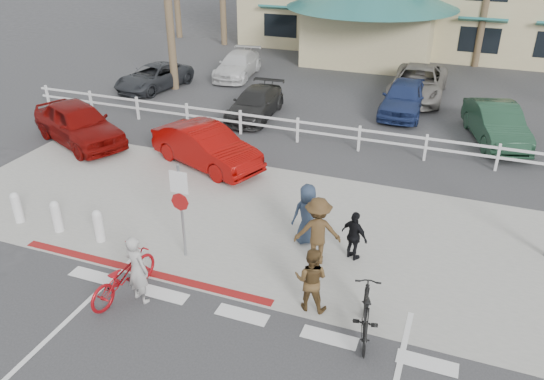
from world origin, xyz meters
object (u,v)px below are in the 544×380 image
at_px(bike_black, 366,313).
at_px(car_white_sedan, 206,147).
at_px(sign_post, 181,207).
at_px(car_red_compact, 79,123).
at_px(bike_red, 123,275).

xyz_separation_m(bike_black, car_white_sedan, (-6.95, 6.39, 0.14)).
height_order(sign_post, car_red_compact, sign_post).
bearing_deg(bike_black, car_red_compact, -38.67).
bearing_deg(bike_red, bike_black, -164.28).
relative_size(bike_red, bike_black, 1.06).
bearing_deg(bike_black, bike_red, -4.09).
relative_size(sign_post, bike_black, 1.51).
xyz_separation_m(bike_red, bike_black, (5.49, 0.67, 0.04)).
bearing_deg(sign_post, car_red_compact, 144.80).
bearing_deg(bike_black, car_white_sedan, -53.66).
bearing_deg(bike_red, sign_post, -97.32).
xyz_separation_m(sign_post, bike_black, (4.95, -1.22, -0.87)).
height_order(bike_black, car_red_compact, car_red_compact).
distance_m(bike_black, car_red_compact, 14.05).
distance_m(car_white_sedan, car_red_compact, 5.50).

